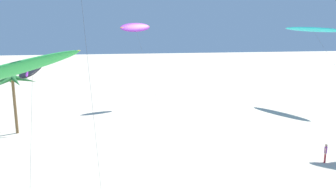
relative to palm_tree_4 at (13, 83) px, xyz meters
name	(u,v)px	position (x,y,z in m)	size (l,w,h in m)	color
palm_tree_4	(13,83)	(0.00, 0.00, 0.00)	(4.83, 4.50, 6.34)	brown
flying_kite_4	(32,67)	(5.23, -14.75, 3.23)	(1.86, 9.81, 9.44)	black
flying_kite_5	(135,27)	(13.69, 9.67, 5.79)	(4.86, 10.50, 12.08)	purple
flying_kite_7	(313,29)	(37.44, 4.91, 5.49)	(5.48, 13.01, 11.51)	#19B2B7
person_near_left	(326,152)	(27.51, -13.09, -4.56)	(0.38, 0.39, 1.62)	red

